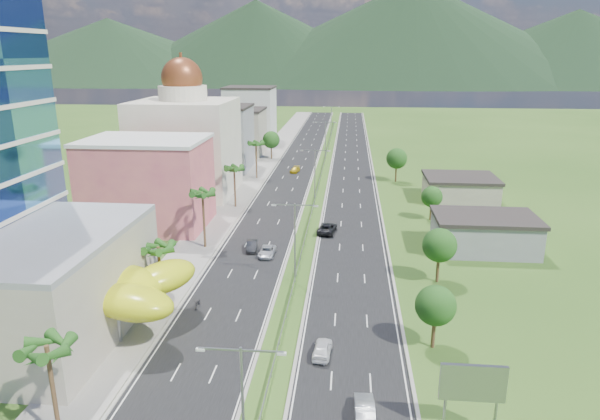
# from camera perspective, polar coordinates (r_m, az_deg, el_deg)

# --- Properties ---
(ground) EXTENTS (500.00, 500.00, 0.00)m
(ground) POSITION_cam_1_polar(r_m,az_deg,el_deg) (63.40, -1.47, -11.40)
(ground) COLOR #2D5119
(ground) RESTS_ON ground
(road_left) EXTENTS (11.00, 260.00, 0.04)m
(road_left) POSITION_cam_1_polar(r_m,az_deg,el_deg) (149.29, -0.28, 5.05)
(road_left) COLOR black
(road_left) RESTS_ON ground
(road_right) EXTENTS (11.00, 260.00, 0.04)m
(road_right) POSITION_cam_1_polar(r_m,az_deg,el_deg) (148.61, 5.50, 4.92)
(road_right) COLOR black
(road_right) RESTS_ON ground
(sidewalk_left) EXTENTS (7.00, 260.00, 0.12)m
(sidewalk_left) POSITION_cam_1_polar(r_m,az_deg,el_deg) (150.49, -3.90, 5.12)
(sidewalk_left) COLOR gray
(sidewalk_left) RESTS_ON ground
(median_guardrail) EXTENTS (0.10, 216.06, 0.76)m
(median_guardrail) POSITION_cam_1_polar(r_m,az_deg,el_deg) (131.05, 2.22, 3.68)
(median_guardrail) COLOR gray
(median_guardrail) RESTS_ON ground
(streetlight_median_a) EXTENTS (6.04, 0.25, 11.00)m
(streetlight_median_a) POSITION_cam_1_polar(r_m,az_deg,el_deg) (38.84, -6.14, -19.77)
(streetlight_median_a) COLOR gray
(streetlight_median_a) RESTS_ON ground
(streetlight_median_b) EXTENTS (6.04, 0.25, 11.00)m
(streetlight_median_b) POSITION_cam_1_polar(r_m,az_deg,el_deg) (69.83, -0.55, -2.66)
(streetlight_median_b) COLOR gray
(streetlight_median_b) RESTS_ON ground
(streetlight_median_c) EXTENTS (6.04, 0.25, 11.00)m
(streetlight_median_c) POSITION_cam_1_polar(r_m,az_deg,el_deg) (108.29, 1.61, 4.28)
(streetlight_median_c) COLOR gray
(streetlight_median_c) RESTS_ON ground
(streetlight_median_d) EXTENTS (6.04, 0.25, 11.00)m
(streetlight_median_d) POSITION_cam_1_polar(r_m,az_deg,el_deg) (152.50, 2.73, 7.84)
(streetlight_median_d) COLOR gray
(streetlight_median_d) RESTS_ON ground
(streetlight_median_e) EXTENTS (6.04, 0.25, 11.00)m
(streetlight_median_e) POSITION_cam_1_polar(r_m,az_deg,el_deg) (197.07, 3.35, 9.80)
(streetlight_median_e) COLOR gray
(streetlight_median_e) RESTS_ON ground
(lime_canopy) EXTENTS (18.00, 15.00, 7.40)m
(lime_canopy) POSITION_cam_1_polar(r_m,az_deg,el_deg) (63.16, -20.45, -7.60)
(lime_canopy) COLOR #C4CC13
(lime_canopy) RESTS_ON ground
(pink_shophouse) EXTENTS (20.00, 15.00, 15.00)m
(pink_shophouse) POSITION_cam_1_polar(r_m,az_deg,el_deg) (96.84, -15.91, 2.63)
(pink_shophouse) COLOR #C35065
(pink_shophouse) RESTS_ON ground
(domed_building) EXTENTS (20.00, 20.00, 28.70)m
(domed_building) POSITION_cam_1_polar(r_m,az_deg,el_deg) (117.39, -12.09, 7.16)
(domed_building) COLOR beige
(domed_building) RESTS_ON ground
(midrise_grey) EXTENTS (16.00, 15.00, 16.00)m
(midrise_grey) POSITION_cam_1_polar(r_m,az_deg,el_deg) (141.43, -8.65, 7.50)
(midrise_grey) COLOR gray
(midrise_grey) RESTS_ON ground
(midrise_beige) EXTENTS (16.00, 15.00, 13.00)m
(midrise_beige) POSITION_cam_1_polar(r_m,az_deg,el_deg) (162.85, -6.79, 8.21)
(midrise_beige) COLOR #9E9382
(midrise_beige) RESTS_ON ground
(midrise_white) EXTENTS (16.00, 15.00, 18.00)m
(midrise_white) POSITION_cam_1_polar(r_m,az_deg,el_deg) (184.91, -5.33, 10.01)
(midrise_white) COLOR silver
(midrise_white) RESTS_ON ground
(billboard) EXTENTS (5.20, 0.35, 6.20)m
(billboard) POSITION_cam_1_polar(r_m,az_deg,el_deg) (46.44, 17.95, -17.33)
(billboard) COLOR gray
(billboard) RESTS_ON ground
(shed_near) EXTENTS (15.00, 10.00, 5.00)m
(shed_near) POSITION_cam_1_polar(r_m,az_deg,el_deg) (87.68, 19.05, -2.49)
(shed_near) COLOR gray
(shed_near) RESTS_ON ground
(shed_far) EXTENTS (14.00, 12.00, 4.40)m
(shed_far) POSITION_cam_1_polar(r_m,az_deg,el_deg) (116.32, 16.68, 2.14)
(shed_far) COLOR #9E9382
(shed_far) RESTS_ON ground
(palm_tree_a) EXTENTS (3.60, 3.60, 9.10)m
(palm_tree_a) POSITION_cam_1_polar(r_m,az_deg,el_deg) (45.77, -25.36, -13.47)
(palm_tree_a) COLOR #47301C
(palm_tree_a) RESTS_ON ground
(palm_tree_b) EXTENTS (3.60, 3.60, 8.10)m
(palm_tree_b) POSITION_cam_1_polar(r_m,az_deg,el_deg) (65.78, -14.88, -4.18)
(palm_tree_b) COLOR #47301C
(palm_tree_b) RESTS_ON ground
(palm_tree_c) EXTENTS (3.60, 3.60, 9.60)m
(palm_tree_c) POSITION_cam_1_polar(r_m,az_deg,el_deg) (83.48, -10.35, 1.54)
(palm_tree_c) COLOR #47301C
(palm_tree_c) RESTS_ON ground
(palm_tree_d) EXTENTS (3.60, 3.60, 8.60)m
(palm_tree_d) POSITION_cam_1_polar(r_m,az_deg,el_deg) (105.40, -7.03, 4.26)
(palm_tree_d) COLOR #47301C
(palm_tree_d) RESTS_ON ground
(palm_tree_e) EXTENTS (3.60, 3.60, 9.40)m
(palm_tree_e) POSITION_cam_1_polar(r_m,az_deg,el_deg) (129.35, -4.71, 6.94)
(palm_tree_e) COLOR #47301C
(palm_tree_e) RESTS_ON ground
(leafy_tree_lfar) EXTENTS (4.90, 4.90, 8.05)m
(leafy_tree_lfar) POSITION_cam_1_polar(r_m,az_deg,el_deg) (154.15, -3.09, 7.49)
(leafy_tree_lfar) COLOR #47301C
(leafy_tree_lfar) RESTS_ON ground
(leafy_tree_ra) EXTENTS (4.20, 4.20, 6.90)m
(leafy_tree_ra) POSITION_cam_1_polar(r_m,az_deg,el_deg) (57.16, 14.26, -9.86)
(leafy_tree_ra) COLOR #47301C
(leafy_tree_ra) RESTS_ON ground
(leafy_tree_rb) EXTENTS (4.55, 4.55, 7.47)m
(leafy_tree_rb) POSITION_cam_1_polar(r_m,az_deg,el_deg) (72.95, 14.67, -3.68)
(leafy_tree_rb) COLOR #47301C
(leafy_tree_rb) RESTS_ON ground
(leafy_tree_rc) EXTENTS (3.85, 3.85, 6.33)m
(leafy_tree_rc) POSITION_cam_1_polar(r_m,az_deg,el_deg) (100.07, 13.89, 1.37)
(leafy_tree_rc) COLOR #47301C
(leafy_tree_rc) RESTS_ON ground
(leafy_tree_rd) EXTENTS (4.90, 4.90, 8.05)m
(leafy_tree_rd) POSITION_cam_1_polar(r_m,az_deg,el_deg) (128.40, 10.28, 5.42)
(leafy_tree_rd) COLOR #47301C
(leafy_tree_rd) RESTS_ON ground
(mountain_ridge) EXTENTS (860.00, 140.00, 90.00)m
(mountain_ridge) POSITION_cam_1_polar(r_m,az_deg,el_deg) (509.28, 11.59, 12.84)
(mountain_ridge) COLOR black
(mountain_ridge) RESTS_ON ground
(car_dark_left) EXTENTS (2.10, 4.61, 1.47)m
(car_dark_left) POSITION_cam_1_polar(r_m,az_deg,el_deg) (83.52, -5.17, -3.81)
(car_dark_left) COLOR black
(car_dark_left) RESTS_ON road_left
(car_silver_mid_left) EXTENTS (2.34, 4.90, 1.35)m
(car_silver_mid_left) POSITION_cam_1_polar(r_m,az_deg,el_deg) (81.14, -3.53, -4.44)
(car_silver_mid_left) COLOR #B7B9BF
(car_silver_mid_left) RESTS_ON road_left
(car_yellow_far_left) EXTENTS (2.56, 4.81, 1.33)m
(car_yellow_far_left) POSITION_cam_1_polar(r_m,az_deg,el_deg) (137.31, -0.54, 4.32)
(car_yellow_far_left) COLOR gold
(car_yellow_far_left) RESTS_ON road_left
(car_white_near_right) EXTENTS (2.09, 4.50, 1.49)m
(car_white_near_right) POSITION_cam_1_polar(r_m,az_deg,el_deg) (56.03, 2.40, -14.54)
(car_white_near_right) COLOR white
(car_white_near_right) RESTS_ON road_right
(car_silver_right) EXTENTS (1.78, 4.73, 1.54)m
(car_silver_right) POSITION_cam_1_polar(r_m,az_deg,el_deg) (48.23, 6.91, -20.38)
(car_silver_right) COLOR #B7B9BF
(car_silver_right) RESTS_ON road_right
(car_dark_far_right) EXTENTS (3.49, 6.23, 1.64)m
(car_dark_far_right) POSITION_cam_1_polar(r_m,az_deg,el_deg) (91.15, 2.91, -1.94)
(car_dark_far_right) COLOR black
(car_dark_far_right) RESTS_ON road_right
(motorcycle) EXTENTS (0.75, 2.16, 1.36)m
(motorcycle) POSITION_cam_1_polar(r_m,az_deg,el_deg) (66.51, -10.87, -9.62)
(motorcycle) COLOR black
(motorcycle) RESTS_ON road_left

